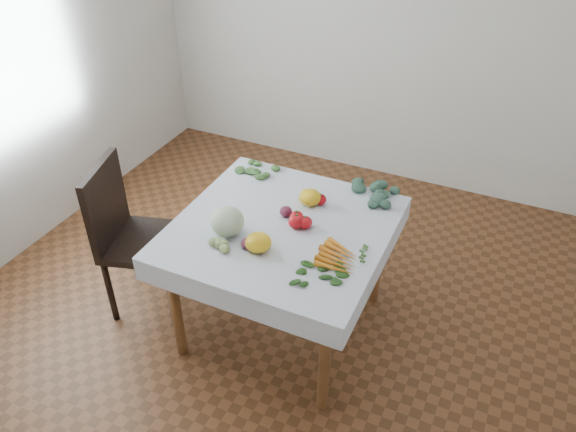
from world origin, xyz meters
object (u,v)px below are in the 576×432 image
at_px(chair, 129,229).
at_px(heirloom_back, 310,197).
at_px(table, 282,241).
at_px(carrot_bunch, 338,258).
at_px(cabbage, 227,222).

height_order(chair, heirloom_back, chair).
bearing_deg(table, heirloom_back, 77.87).
relative_size(chair, carrot_bunch, 4.09).
bearing_deg(chair, table, 11.22).
bearing_deg(cabbage, carrot_bunch, 3.92).
xyz_separation_m(chair, cabbage, (0.69, -0.00, 0.27)).
xyz_separation_m(table, chair, (-0.92, -0.18, -0.09)).
xyz_separation_m(cabbage, carrot_bunch, (0.60, 0.04, -0.06)).
distance_m(table, heirloom_back, 0.30).
bearing_deg(heirloom_back, cabbage, -122.68).
relative_size(chair, cabbage, 5.56).
distance_m(heirloom_back, carrot_bunch, 0.51).
height_order(cabbage, carrot_bunch, cabbage).
distance_m(chair, cabbage, 0.74).
relative_size(table, heirloom_back, 7.78).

